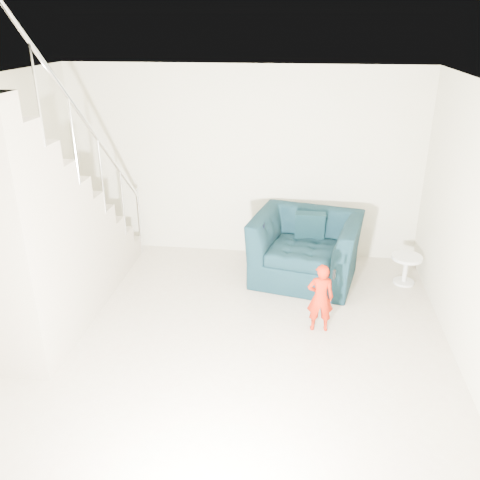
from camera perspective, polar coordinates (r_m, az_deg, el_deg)
name	(u,v)px	position (r m, az deg, el deg)	size (l,w,h in m)	color
floor	(211,361)	(5.37, -3.26, -13.44)	(5.50, 5.50, 0.00)	tan
ceiling	(204,89)	(4.32, -4.10, 16.52)	(5.50, 5.50, 0.00)	silver
back_wall	(243,164)	(7.26, 0.33, 8.55)	(5.00, 5.00, 0.00)	beige
armchair	(306,248)	(6.79, 7.39, -0.90)	(1.35, 1.18, 0.88)	black
toddler	(320,298)	(5.70, 9.00, -6.43)	(0.30, 0.19, 0.81)	#9D1305
side_table	(406,265)	(7.01, 18.13, -2.68)	(0.39, 0.39, 0.39)	silver
staircase	(38,246)	(5.98, -21.70, -0.60)	(1.02, 3.03, 3.62)	#ADA089
cushion	(310,225)	(6.89, 7.86, 1.65)	(0.40, 0.11, 0.38)	black
throw	(263,239)	(6.72, 2.63, 0.09)	(0.05, 0.52, 0.58)	black
phone	(334,274)	(5.56, 10.53, -3.82)	(0.02, 0.05, 0.10)	black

